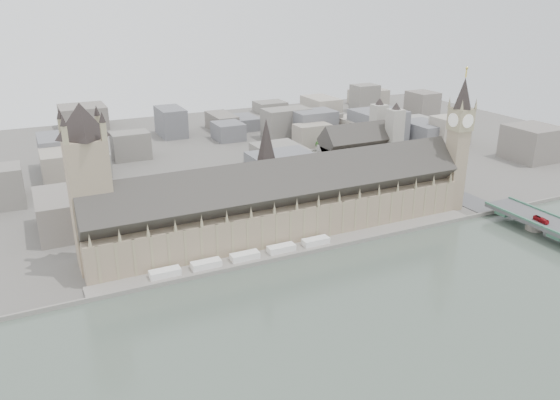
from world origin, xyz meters
name	(u,v)px	position (x,y,z in m)	size (l,w,h in m)	color
ground	(297,245)	(0.00, 0.00, 0.00)	(900.00, 900.00, 0.00)	#595651
embankment_wall	(308,252)	(0.00, -15.00, 1.50)	(600.00, 1.50, 3.00)	slate
river_terrace	(302,248)	(0.00, -7.50, 1.00)	(270.00, 15.00, 2.00)	slate
terrace_tents	(245,256)	(-40.00, -7.00, 4.00)	(118.00, 7.00, 4.00)	white
palace_of_westminster	(284,204)	(0.00, 19.70, 22.71)	(265.00, 40.73, 55.44)	gray
elizabeth_tower	(459,135)	(138.00, 8.00, 58.09)	(17.00, 17.00, 107.50)	gray
victoria_tower	(89,180)	(-122.00, 26.00, 55.20)	(30.00, 30.00, 100.00)	gray
central_tower	(266,153)	(-10.00, 26.00, 57.92)	(13.00, 13.00, 48.00)	gray
westminster_abbey	(360,154)	(110.92, 95.00, 25.08)	(68.00, 36.00, 64.00)	#A7A396
city_skyline_inland	(188,136)	(0.00, 245.00, 19.00)	(720.00, 360.00, 38.00)	gray
park_trees	(248,207)	(-10.00, 60.00, 7.50)	(110.00, 30.00, 15.00)	#1E4217
red_bus_north	(541,220)	(156.43, -58.05, 11.88)	(2.73, 11.69, 3.26)	maroon
car_approach	(447,175)	(168.74, 47.46, 11.01)	(2.14, 5.26, 1.53)	gray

